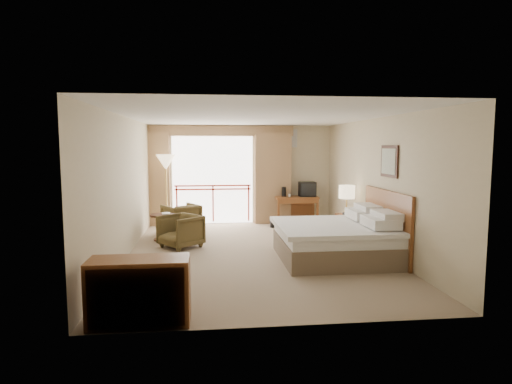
{
  "coord_description": "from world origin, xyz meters",
  "views": [
    {
      "loc": [
        -0.91,
        -8.32,
        2.14
      ],
      "look_at": [
        0.06,
        0.4,
        1.19
      ],
      "focal_mm": 30.0,
      "sensor_mm": 36.0,
      "label": 1
    }
  ],
  "objects": [
    {
      "name": "cup",
      "position": [
        1.27,
        3.06,
        0.8
      ],
      "size": [
        0.07,
        0.07,
        0.09
      ],
      "primitive_type": "cylinder",
      "rotation": [
        0.0,
        0.0,
        0.16
      ],
      "color": "white",
      "rests_on": "desk"
    },
    {
      "name": "wall_front",
      "position": [
        0.0,
        -3.5,
        1.35
      ],
      "size": [
        5.0,
        0.0,
        5.0
      ],
      "primitive_type": "plane",
      "rotation": [
        -1.57,
        0.0,
        0.0
      ],
      "color": "beige",
      "rests_on": "ground"
    },
    {
      "name": "balcony_door",
      "position": [
        -0.8,
        3.48,
        1.2
      ],
      "size": [
        2.4,
        0.0,
        2.4
      ],
      "primitive_type": "plane",
      "rotation": [
        1.57,
        0.0,
        0.0
      ],
      "color": "white",
      "rests_on": "wall_back"
    },
    {
      "name": "wall_right",
      "position": [
        2.5,
        0.0,
        1.35
      ],
      "size": [
        0.0,
        7.0,
        7.0
      ],
      "primitive_type": "plane",
      "rotation": [
        1.57,
        0.0,
        -1.57
      ],
      "color": "beige",
      "rests_on": "ground"
    },
    {
      "name": "framed_art",
      "position": [
        2.47,
        -0.6,
        1.85
      ],
      "size": [
        0.04,
        0.72,
        0.6
      ],
      "color": "black",
      "rests_on": "wall_right"
    },
    {
      "name": "nightstand",
      "position": [
        2.2,
        0.95,
        0.3
      ],
      "size": [
        0.43,
        0.51,
        0.59
      ],
      "primitive_type": "cube",
      "rotation": [
        0.0,
        0.0,
        -0.03
      ],
      "color": "brown",
      "rests_on": "floor"
    },
    {
      "name": "phone",
      "position": [
        2.15,
        0.8,
        0.63
      ],
      "size": [
        0.18,
        0.15,
        0.07
      ],
      "primitive_type": "cube",
      "rotation": [
        0.0,
        0.0,
        0.15
      ],
      "color": "black",
      "rests_on": "nightstand"
    },
    {
      "name": "ceiling",
      "position": [
        0.0,
        0.0,
        2.7
      ],
      "size": [
        7.0,
        7.0,
        0.0
      ],
      "primitive_type": "plane",
      "rotation": [
        3.14,
        0.0,
        0.0
      ],
      "color": "white",
      "rests_on": "wall_back"
    },
    {
      "name": "balcony_railing",
      "position": [
        -0.8,
        3.46,
        0.81
      ],
      "size": [
        2.09,
        0.03,
        1.02
      ],
      "color": "#B6260F",
      "rests_on": "wall_back"
    },
    {
      "name": "floor_lamp",
      "position": [
        -2.0,
        2.87,
        1.65
      ],
      "size": [
        0.49,
        0.49,
        1.92
      ],
      "rotation": [
        0.0,
        0.0,
        0.23
      ],
      "color": "tan",
      "rests_on": "floor"
    },
    {
      "name": "bed",
      "position": [
        1.5,
        -0.6,
        0.38
      ],
      "size": [
        2.13,
        2.06,
        0.97
      ],
      "color": "brown",
      "rests_on": "floor"
    },
    {
      "name": "side_table",
      "position": [
        -1.97,
        1.4,
        0.41
      ],
      "size": [
        0.55,
        0.55,
        0.6
      ],
      "rotation": [
        0.0,
        0.0,
        0.19
      ],
      "color": "black",
      "rests_on": "floor"
    },
    {
      "name": "tv",
      "position": [
        1.77,
        3.1,
        0.96
      ],
      "size": [
        0.44,
        0.35,
        0.4
      ],
      "rotation": [
        0.0,
        0.0,
        -0.26
      ],
      "color": "black",
      "rests_on": "desk"
    },
    {
      "name": "book",
      "position": [
        -1.97,
        1.4,
        0.6
      ],
      "size": [
        0.22,
        0.27,
        0.02
      ],
      "primitive_type": "imported",
      "rotation": [
        0.0,
        0.0,
        0.15
      ],
      "color": "white",
      "rests_on": "side_table"
    },
    {
      "name": "curtain_left",
      "position": [
        -2.45,
        3.35,
        1.25
      ],
      "size": [
        1.0,
        0.26,
        2.5
      ],
      "primitive_type": "cube",
      "color": "olive",
      "rests_on": "wall_back"
    },
    {
      "name": "wall_left",
      "position": [
        -2.5,
        0.0,
        1.35
      ],
      "size": [
        0.0,
        7.0,
        7.0
      ],
      "primitive_type": "plane",
      "rotation": [
        1.57,
        0.0,
        1.57
      ],
      "color": "beige",
      "rests_on": "ground"
    },
    {
      "name": "curtain_right",
      "position": [
        0.85,
        3.35,
        1.25
      ],
      "size": [
        1.0,
        0.26,
        2.5
      ],
      "primitive_type": "cube",
      "color": "olive",
      "rests_on": "wall_back"
    },
    {
      "name": "armchair_near",
      "position": [
        -1.52,
        0.68,
        0.0
      ],
      "size": [
        1.06,
        1.06,
        0.69
      ],
      "primitive_type": "imported",
      "rotation": [
        0.0,
        0.0,
        -0.85
      ],
      "color": "#413318",
      "rests_on": "floor"
    },
    {
      "name": "desk",
      "position": [
        1.47,
        3.16,
        0.59
      ],
      "size": [
        1.17,
        0.56,
        0.76
      ],
      "rotation": [
        0.0,
        0.0,
        -0.03
      ],
      "color": "brown",
      "rests_on": "floor"
    },
    {
      "name": "wall_back",
      "position": [
        0.0,
        3.5,
        1.35
      ],
      "size": [
        5.0,
        0.0,
        5.0
      ],
      "primitive_type": "plane",
      "rotation": [
        1.57,
        0.0,
        0.0
      ],
      "color": "beige",
      "rests_on": "ground"
    },
    {
      "name": "floor",
      "position": [
        0.0,
        0.0,
        0.0
      ],
      "size": [
        7.0,
        7.0,
        0.0
      ],
      "primitive_type": "plane",
      "color": "gray",
      "rests_on": "ground"
    },
    {
      "name": "headboard",
      "position": [
        2.46,
        -0.6,
        0.65
      ],
      "size": [
        0.06,
        2.1,
        1.3
      ],
      "primitive_type": "cube",
      "color": "brown",
      "rests_on": "wall_right"
    },
    {
      "name": "table_lamp",
      "position": [
        2.2,
        1.0,
        1.09
      ],
      "size": [
        0.36,
        0.36,
        0.64
      ],
      "rotation": [
        0.0,
        0.0,
        0.02
      ],
      "color": "tan",
      "rests_on": "nightstand"
    },
    {
      "name": "dresser",
      "position": [
        -1.75,
        -3.22,
        0.4
      ],
      "size": [
        1.2,
        0.51,
        0.8
      ],
      "rotation": [
        0.0,
        0.0,
        -0.04
      ],
      "color": "brown",
      "rests_on": "floor"
    },
    {
      "name": "wastebasket",
      "position": [
        0.79,
        2.67,
        0.14
      ],
      "size": [
        0.26,
        0.26,
        0.27
      ],
      "primitive_type": "cylinder",
      "rotation": [
        0.0,
        0.0,
        0.2
      ],
      "color": "black",
      "rests_on": "floor"
    },
    {
      "name": "coffee_maker",
      "position": [
        1.12,
        3.11,
        0.89
      ],
      "size": [
        0.14,
        0.14,
        0.27
      ],
      "primitive_type": "cylinder",
      "rotation": [
        0.0,
        0.0,
        0.12
      ],
      "color": "black",
      "rests_on": "desk"
    },
    {
      "name": "valance",
      "position": [
        -0.8,
        3.38,
        2.55
      ],
      "size": [
        4.4,
        0.22,
        0.28
      ],
      "primitive_type": "cube",
      "color": "olive",
      "rests_on": "wall_back"
    },
    {
      "name": "armchair_far",
      "position": [
        -1.6,
        2.21,
        0.0
      ],
      "size": [
        1.06,
        1.07,
        0.72
      ],
      "primitive_type": "imported",
      "rotation": [
        0.0,
        0.0,
        -2.62
      ],
      "color": "#413318",
      "rests_on": "floor"
    },
    {
      "name": "hvac_vent",
      "position": [
        1.3,
        3.47,
        2.35
      ],
      "size": [
        0.5,
        0.04,
        0.5
      ],
      "primitive_type": "cube",
      "color": "silver",
      "rests_on": "wall_back"
    }
  ]
}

